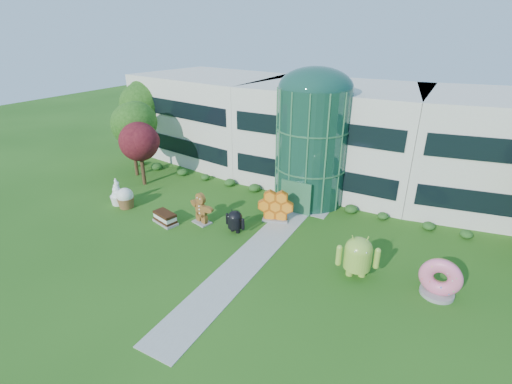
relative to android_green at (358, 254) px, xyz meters
The scene contains 14 objects.
ground 7.47m from the android_green, 156.50° to the right, with size 140.00×140.00×0.00m, color #215114.
building 16.80m from the android_green, 113.96° to the left, with size 46.00×15.00×9.30m, color beige, non-canonical shape.
atrium 11.78m from the android_green, 126.42° to the left, with size 6.00×6.00×9.80m, color #194738.
walkway 6.94m from the android_green, behind, with size 2.40×20.00×0.04m, color #9E9E93.
tree_red 22.72m from the android_green, 168.33° to the left, with size 4.00×4.00×6.00m, color #3F0C14, non-canonical shape.
trees_backdrop 12.40m from the android_green, 123.61° to the left, with size 52.00×8.00×8.40m, color #1A4210, non-canonical shape.
android_green is the anchor object (origin of this frame).
android_black 9.49m from the android_green, behind, with size 1.78×1.20×2.03m, color black, non-canonical shape.
donut 4.65m from the android_green, ahead, with size 2.35×1.13×2.45m, color #E45684, non-canonical shape.
gingerbread 12.50m from the android_green, behind, with size 2.83×1.09×2.62m, color brown, non-canonical shape.
ice_cream_sandwich 15.02m from the android_green, behind, with size 2.13×1.06×0.95m, color black, non-canonical shape.
honeycomb 8.59m from the android_green, 151.86° to the left, with size 2.99×1.07×2.35m, color orange, non-canonical shape.
froyo 20.92m from the android_green, behind, with size 1.41×1.41×2.42m, color white, non-canonical shape.
cupcake 19.84m from the android_green, behind, with size 1.49×1.49×1.78m, color white, non-canonical shape.
Camera 1 is at (10.45, -16.79, 14.17)m, focal length 26.00 mm.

